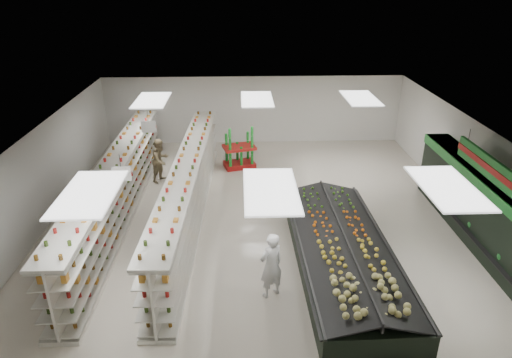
{
  "coord_description": "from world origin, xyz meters",
  "views": [
    {
      "loc": [
        -0.66,
        -13.1,
        7.58
      ],
      "look_at": [
        -0.16,
        0.54,
        1.38
      ],
      "focal_mm": 32.0,
      "sensor_mm": 36.0,
      "label": 1
    }
  ],
  "objects_px": {
    "produce_island": "(343,252)",
    "gondola_left": "(117,192)",
    "gondola_center": "(189,193)",
    "shopper_main": "(271,265)",
    "shopper_background": "(161,160)",
    "soda_endcap": "(239,149)"
  },
  "relations": [
    {
      "from": "produce_island",
      "to": "gondola_left",
      "type": "bearing_deg",
      "value": 155.84
    },
    {
      "from": "soda_endcap",
      "to": "gondola_left",
      "type": "bearing_deg",
      "value": -133.51
    },
    {
      "from": "soda_endcap",
      "to": "shopper_background",
      "type": "height_order",
      "value": "shopper_background"
    },
    {
      "from": "soda_endcap",
      "to": "shopper_main",
      "type": "xyz_separation_m",
      "value": [
        0.77,
        -8.52,
        0.09
      ]
    },
    {
      "from": "gondola_left",
      "to": "soda_endcap",
      "type": "bearing_deg",
      "value": 46.37
    },
    {
      "from": "soda_endcap",
      "to": "shopper_main",
      "type": "height_order",
      "value": "shopper_main"
    },
    {
      "from": "soda_endcap",
      "to": "shopper_main",
      "type": "bearing_deg",
      "value": -84.83
    },
    {
      "from": "gondola_center",
      "to": "shopper_background",
      "type": "relative_size",
      "value": 6.74
    },
    {
      "from": "shopper_main",
      "to": "gondola_left",
      "type": "bearing_deg",
      "value": -73.17
    },
    {
      "from": "gondola_center",
      "to": "shopper_background",
      "type": "xyz_separation_m",
      "value": [
        -1.41,
        3.08,
        -0.06
      ]
    },
    {
      "from": "produce_island",
      "to": "shopper_background",
      "type": "height_order",
      "value": "shopper_background"
    },
    {
      "from": "gondola_center",
      "to": "shopper_main",
      "type": "bearing_deg",
      "value": -57.52
    },
    {
      "from": "soda_endcap",
      "to": "shopper_main",
      "type": "relative_size",
      "value": 0.92
    },
    {
      "from": "gondola_center",
      "to": "soda_endcap",
      "type": "bearing_deg",
      "value": 70.97
    },
    {
      "from": "gondola_left",
      "to": "produce_island",
      "type": "relative_size",
      "value": 1.64
    },
    {
      "from": "gondola_center",
      "to": "produce_island",
      "type": "bearing_deg",
      "value": -31.52
    },
    {
      "from": "gondola_left",
      "to": "shopper_main",
      "type": "distance_m",
      "value": 6.43
    },
    {
      "from": "produce_island",
      "to": "shopper_background",
      "type": "distance_m",
      "value": 8.51
    },
    {
      "from": "produce_island",
      "to": "soda_endcap",
      "type": "bearing_deg",
      "value": 111.18
    },
    {
      "from": "gondola_center",
      "to": "shopper_background",
      "type": "height_order",
      "value": "gondola_center"
    },
    {
      "from": "gondola_left",
      "to": "soda_endcap",
      "type": "height_order",
      "value": "gondola_left"
    },
    {
      "from": "gondola_center",
      "to": "produce_island",
      "type": "xyz_separation_m",
      "value": [
        4.53,
        -3.0,
        -0.44
      ]
    }
  ]
}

